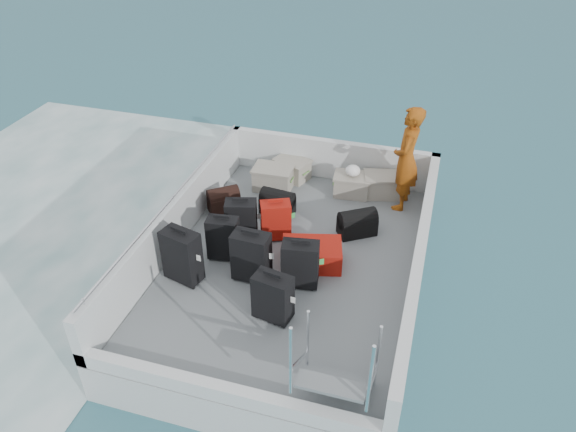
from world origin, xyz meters
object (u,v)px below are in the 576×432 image
at_px(suitcase_4, 251,257).
at_px(crate_0, 273,179).
at_px(suitcase_6, 273,298).
at_px(passenger, 406,159).
at_px(suitcase_2, 241,221).
at_px(suitcase_8, 312,255).
at_px(suitcase_0, 182,256).
at_px(crate_2, 352,186).
at_px(crate_1, 292,170).
at_px(crate_3, 383,186).
at_px(suitcase_7, 300,265).
at_px(suitcase_1, 223,239).
at_px(suitcase_5, 276,221).

height_order(suitcase_4, crate_0, suitcase_4).
distance_m(suitcase_6, passenger, 3.27).
bearing_deg(suitcase_2, crate_0, 74.12).
height_order(suitcase_2, suitcase_8, suitcase_2).
xyz_separation_m(suitcase_0, suitcase_4, (0.87, 0.27, -0.02)).
bearing_deg(crate_2, suitcase_0, -122.43).
bearing_deg(suitcase_8, suitcase_4, 112.40).
distance_m(suitcase_0, crate_0, 2.59).
relative_size(suitcase_4, crate_1, 1.31).
bearing_deg(crate_3, suitcase_0, -127.89).
bearing_deg(suitcase_2, suitcase_4, -76.46).
relative_size(suitcase_7, crate_3, 1.15).
bearing_deg(crate_1, suitcase_6, -77.77).
height_order(suitcase_7, suitcase_8, suitcase_7).
relative_size(suitcase_6, suitcase_8, 0.79).
bearing_deg(suitcase_2, crate_3, 29.46).
height_order(suitcase_6, crate_2, suitcase_6).
bearing_deg(crate_3, crate_2, -165.23).
xyz_separation_m(crate_3, passenger, (0.33, -0.22, 0.67)).
relative_size(suitcase_8, crate_0, 1.32).
bearing_deg(suitcase_1, crate_3, 42.98).
relative_size(suitcase_2, crate_3, 1.11).
xyz_separation_m(suitcase_2, suitcase_4, (0.44, -0.79, 0.04)).
bearing_deg(crate_2, crate_3, 14.77).
bearing_deg(suitcase_4, crate_3, 64.81).
distance_m(suitcase_6, suitcase_8, 1.17).
bearing_deg(suitcase_6, suitcase_7, 87.70).
distance_m(suitcase_5, crate_3, 2.10).
height_order(suitcase_0, crate_2, suitcase_0).
relative_size(crate_3, passenger, 0.34).
bearing_deg(crate_0, suitcase_5, -70.55).
relative_size(suitcase_6, crate_0, 1.04).
bearing_deg(suitcase_2, suitcase_1, -115.90).
xyz_separation_m(suitcase_1, suitcase_7, (1.18, -0.25, 0.01)).
distance_m(suitcase_0, crate_2, 3.25).
height_order(suitcase_5, crate_3, suitcase_5).
bearing_deg(crate_3, suitcase_8, -107.86).
height_order(suitcase_2, passenger, passenger).
distance_m(suitcase_2, suitcase_6, 1.70).
height_order(crate_2, passenger, passenger).
xyz_separation_m(suitcase_0, passenger, (2.56, 2.65, 0.47)).
xyz_separation_m(suitcase_1, suitcase_5, (0.56, 0.65, -0.02)).
height_order(suitcase_1, crate_0, suitcase_1).
xyz_separation_m(suitcase_2, suitcase_5, (0.47, 0.17, -0.02)).
relative_size(suitcase_7, crate_1, 1.22).
relative_size(suitcase_4, crate_0, 1.16).
relative_size(suitcase_4, crate_2, 1.29).
distance_m(suitcase_1, crate_0, 1.96).
distance_m(suitcase_8, crate_3, 2.17).
distance_m(suitcase_4, crate_3, 2.93).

